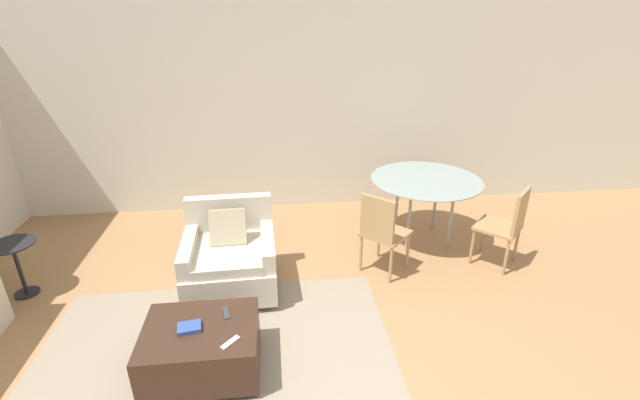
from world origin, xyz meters
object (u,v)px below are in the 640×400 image
tv_remote_primary (226,313)px  dining_chair_near_right (508,222)px  book_stack (189,328)px  dining_table (426,185)px  dining_chair_near_left (382,229)px  tv_remote_secondary (230,342)px  side_table (16,259)px  ottoman (202,347)px  armchair (230,257)px

tv_remote_primary → dining_chair_near_right: (2.83, 1.02, 0.11)m
tv_remote_primary → dining_chair_near_right: size_ratio=0.18×
book_stack → dining_table: dining_table is taller
tv_remote_primary → dining_chair_near_left: size_ratio=0.18×
book_stack → dining_chair_near_right: size_ratio=0.21×
tv_remote_secondary → side_table: side_table is taller
side_table → dining_chair_near_right: (4.89, -0.02, 0.12)m
book_stack → side_table: (-1.80, 1.20, -0.03)m
book_stack → dining_chair_near_right: bearing=20.9°
ottoman → side_table: bearing=147.5°
book_stack → dining_chair_near_right: 3.30m
ottoman → tv_remote_secondary: 0.36m
ottoman → dining_chair_near_left: (1.67, 1.17, 0.30)m
book_stack → dining_chair_near_left: size_ratio=0.21×
tv_remote_primary → dining_chair_near_left: (1.48, 1.02, 0.11)m
tv_remote_primary → dining_table: bearing=38.2°
side_table → ottoman: bearing=-32.5°
dining_chair_near_right → side_table: bearing=179.7°
armchair → dining_chair_near_left: size_ratio=1.01×
armchair → side_table: bearing=177.3°
ottoman → book_stack: bearing=-173.0°
tv_remote_secondary → dining_table: (2.10, 2.03, 0.29)m
side_table → dining_table: 4.27m
dining_chair_near_left → dining_chair_near_right: same height
tv_remote_secondary → dining_table: dining_table is taller
armchair → ottoman: 1.11m
dining_chair_near_right → tv_remote_primary: bearing=-160.2°
dining_chair_near_right → armchair: bearing=-178.6°
ottoman → dining_table: 3.02m
armchair → dining_table: (2.21, 0.75, 0.37)m
ottoman → dining_chair_near_left: dining_chair_near_left is taller
armchair → dining_chair_near_left: bearing=2.7°
armchair → ottoman: armchair is taller
tv_remote_primary → tv_remote_secondary: size_ratio=1.13×
side_table → dining_table: size_ratio=0.44×
dining_chair_near_left → armchair: bearing=-177.3°
ottoman → tv_remote_primary: (0.18, 0.15, 0.19)m
tv_remote_primary → tv_remote_secondary: same height
armchair → side_table: size_ratio=1.61×
tv_remote_secondary → side_table: 2.52m
book_stack → dining_chair_near_left: 2.10m
armchair → dining_chair_near_right: size_ratio=1.01×
armchair → dining_chair_near_right: dining_chair_near_right is taller
side_table → armchair: bearing=-2.7°
book_stack → dining_table: size_ratio=0.15×
book_stack → tv_remote_primary: 0.30m
tv_remote_primary → tv_remote_secondary: bearing=-80.4°
ottoman → dining_chair_near_right: (3.02, 1.17, 0.30)m
tv_remote_secondary → dining_chair_near_right: dining_chair_near_right is taller
dining_chair_near_left → tv_remote_primary: bearing=-145.4°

